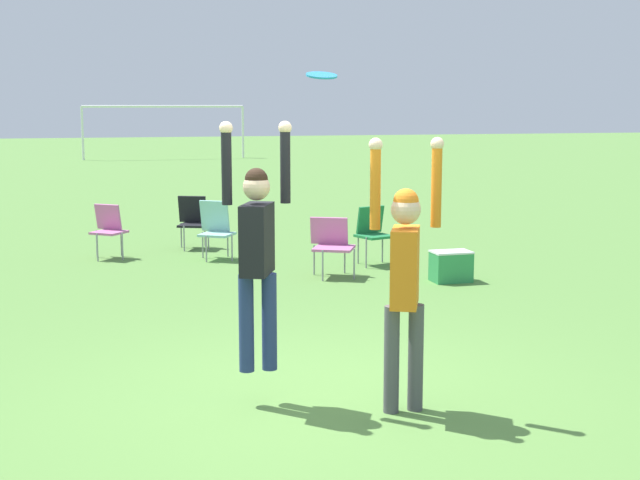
% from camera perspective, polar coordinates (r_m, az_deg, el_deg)
% --- Properties ---
extents(ground_plane, '(120.00, 120.00, 0.00)m').
position_cam_1_polar(ground_plane, '(7.40, -0.82, -10.09)').
color(ground_plane, '#56843D').
extents(person_jumping, '(0.57, 0.46, 1.98)m').
position_cam_1_polar(person_jumping, '(6.98, -4.05, -0.14)').
color(person_jumping, navy).
rests_on(person_jumping, ground_plane).
extents(person_defending, '(0.60, 0.49, 2.14)m').
position_cam_1_polar(person_defending, '(6.85, 5.46, -1.84)').
color(person_defending, '#4C4C51').
rests_on(person_defending, ground_plane).
extents(frisbee, '(0.24, 0.24, 0.07)m').
position_cam_1_polar(frisbee, '(6.91, 0.10, 10.50)').
color(frisbee, '#2D9EDB').
extents(camping_chair_0, '(0.62, 0.69, 0.84)m').
position_cam_1_polar(camping_chair_0, '(14.27, -13.37, 0.86)').
color(camping_chair_0, gray).
rests_on(camping_chair_0, ground_plane).
extents(camping_chair_1, '(0.58, 0.62, 0.87)m').
position_cam_1_polar(camping_chair_1, '(13.35, 3.39, 0.66)').
color(camping_chair_1, gray).
rests_on(camping_chair_1, ground_plane).
extents(camping_chair_2, '(0.62, 0.67, 0.87)m').
position_cam_1_polar(camping_chair_2, '(15.00, -8.10, 1.38)').
color(camping_chair_2, gray).
rests_on(camping_chair_2, ground_plane).
extents(camping_chair_3, '(0.64, 0.71, 0.90)m').
position_cam_1_polar(camping_chair_3, '(13.93, -6.68, 0.89)').
color(camping_chair_3, gray).
rests_on(camping_chair_3, ground_plane).
extents(camping_chair_4, '(0.71, 0.77, 0.81)m').
position_cam_1_polar(camping_chair_4, '(12.42, 0.77, -0.12)').
color(camping_chair_4, gray).
rests_on(camping_chair_4, ground_plane).
extents(cooler_box, '(0.52, 0.36, 0.42)m').
position_cam_1_polar(cooler_box, '(12.19, 8.38, -1.67)').
color(cooler_box, '#2D8C4C').
rests_on(cooler_box, ground_plane).
extents(soccer_goal, '(7.10, 0.10, 2.35)m').
position_cam_1_polar(soccer_goal, '(40.08, -9.94, 7.78)').
color(soccer_goal, white).
rests_on(soccer_goal, ground_plane).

